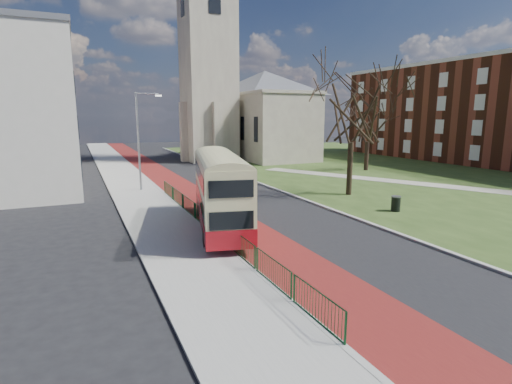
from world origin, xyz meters
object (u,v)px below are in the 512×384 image
streetlamp (140,136)px  winter_tree_near (353,99)px  litter_bin (396,204)px  bus (220,188)px  winter_tree_far (368,119)px

streetlamp → winter_tree_near: bearing=-29.7°
winter_tree_near → litter_bin: 9.14m
streetlamp → litter_bin: size_ratio=7.89×
winter_tree_near → litter_bin: winter_tree_near is taller
bus → litter_bin: bearing=9.7°
litter_bin → winter_tree_far: bearing=55.9°
winter_tree_far → streetlamp: bearing=-174.3°
winter_tree_far → litter_bin: bearing=-124.1°
winter_tree_near → bus: bearing=-158.0°
bus → winter_tree_far: 28.64m
bus → litter_bin: (11.95, -0.81, -1.80)m
streetlamp → litter_bin: (14.12, -14.38, -4.04)m
bus → streetlamp: bearing=112.7°
winter_tree_near → litter_bin: (-0.68, -5.92, -6.93)m
winter_tree_far → litter_bin: winter_tree_far is taller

